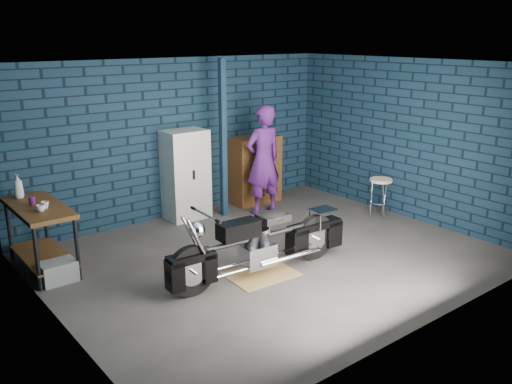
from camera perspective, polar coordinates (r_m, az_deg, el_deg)
ground at (r=7.82m, az=1.59°, el=-6.85°), size 6.00×6.00×0.00m
room_walls at (r=7.71m, az=-0.96°, el=7.58°), size 6.02×5.01×2.71m
support_post at (r=9.23m, az=-3.50°, el=5.53°), size 0.10×0.10×2.70m
workbench at (r=7.80m, az=-21.65°, el=-4.51°), size 0.60×1.40×0.91m
drip_mat at (r=7.28m, az=0.55°, el=-8.63°), size 0.93×0.72×0.01m
motorcycle at (r=7.08m, az=0.56°, el=-4.93°), size 2.34×0.76×1.02m
person at (r=9.44m, az=0.76°, el=3.37°), size 0.72×0.49×1.91m
storage_bin at (r=7.48m, az=-20.10°, el=-7.88°), size 0.44×0.31×0.27m
locker at (r=9.28m, az=-7.38°, el=1.80°), size 0.72×0.51×1.54m
tool_chest at (r=10.14m, az=-0.12°, el=2.34°), size 0.94×0.52×1.25m
shop_stool at (r=9.57m, az=12.91°, el=-0.65°), size 0.41×0.41×0.69m
cup_a at (r=7.37m, az=-21.73°, el=-1.60°), size 0.14×0.14×0.09m
cup_b at (r=7.49m, az=-21.33°, el=-1.28°), size 0.13×0.13×0.09m
mug_purple at (r=7.70m, az=-22.51°, el=-0.87°), size 0.09×0.09×0.11m
bottle at (r=8.07m, az=-23.76°, el=0.58°), size 0.14×0.14×0.33m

